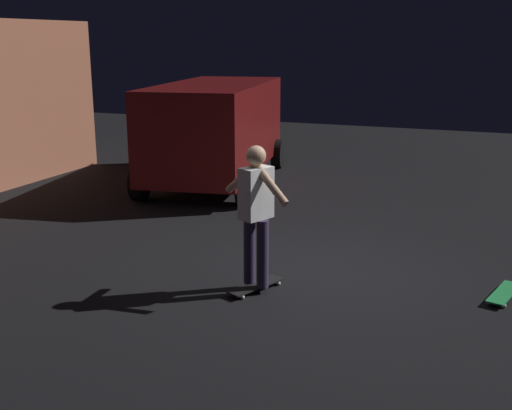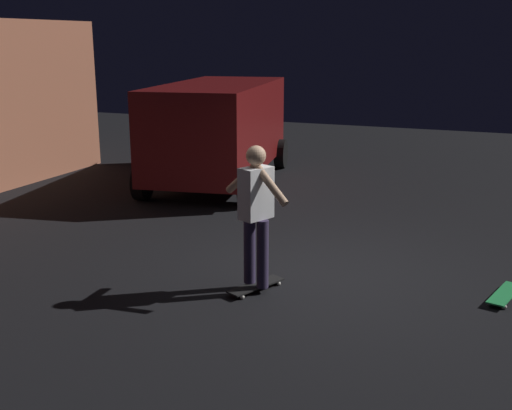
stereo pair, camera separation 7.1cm
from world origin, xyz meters
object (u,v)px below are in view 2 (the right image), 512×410
(parked_van, at_px, (219,126))
(skateboard_spare, at_px, (505,294))
(skateboard_ridden, at_px, (256,286))
(skater, at_px, (256,206))

(parked_van, relative_size, skateboard_spare, 6.04)
(parked_van, distance_m, skateboard_ridden, 6.00)
(parked_van, relative_size, skateboard_ridden, 6.12)
(parked_van, xyz_separation_m, skateboard_spare, (-4.27, -5.67, -1.11))
(parked_van, height_order, skateboard_ridden, parked_van)
(parked_van, xyz_separation_m, skateboard_ridden, (-5.13, -2.92, -1.11))
(skateboard_ridden, bearing_deg, skateboard_spare, -72.72)
(parked_van, distance_m, skateboard_spare, 7.19)
(skateboard_spare, bearing_deg, skateboard_ridden, 107.28)
(parked_van, bearing_deg, skater, -150.30)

